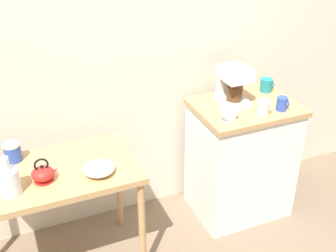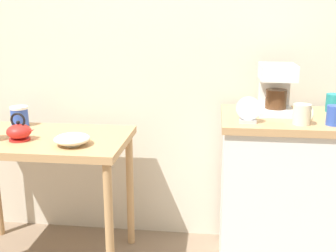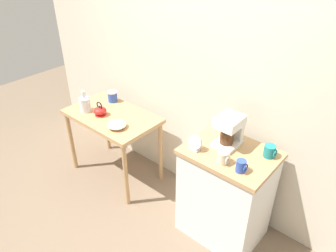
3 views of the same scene
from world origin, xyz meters
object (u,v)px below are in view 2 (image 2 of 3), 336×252
mug_blue (335,115)px  table_clock (248,111)px  coffee_maker (276,86)px  mug_small_cream (302,114)px  bowl_stoneware (72,139)px  canister_enamel (20,116)px  teakettle (19,131)px  mug_dark_teal (334,103)px

mug_blue → table_clock: (-0.40, -0.00, 0.01)m
coffee_maker → mug_small_cream: bearing=-67.8°
mug_small_cream → mug_blue: mug_small_cream is taller
mug_small_cream → table_clock: table_clock is taller
bowl_stoneware → canister_enamel: (-0.44, 0.33, 0.03)m
teakettle → mug_blue: size_ratio=1.66×
mug_dark_teal → table_clock: table_clock is taller
teakettle → mug_blue: (1.58, -0.00, 0.13)m
mug_dark_teal → table_clock: (-0.48, -0.30, 0.01)m
teakettle → canister_enamel: (-0.13, 0.28, 0.01)m
bowl_stoneware → mug_dark_teal: 1.40m
mug_blue → mug_small_cream: bearing=-178.6°
teakettle → mug_blue: 1.58m
teakettle → table_clock: 1.18m
canister_enamel → mug_small_cream: 1.59m
coffee_maker → mug_blue: size_ratio=2.77×
table_clock → teakettle: bearing=179.8°
coffee_maker → table_clock: coffee_maker is taller
mug_small_cream → mug_dark_teal: same height
mug_dark_teal → table_clock: size_ratio=0.75×
teakettle → mug_small_cream: bearing=-0.2°
coffee_maker → mug_small_cream: size_ratio=2.66×
teakettle → mug_dark_teal: (1.65, 0.29, 0.13)m
canister_enamel → mug_small_cream: (1.56, -0.29, 0.12)m
bowl_stoneware → mug_small_cream: bearing=2.3°
bowl_stoneware → teakettle: 0.31m
coffee_maker → mug_dark_teal: bearing=10.3°
coffee_maker → table_clock: (-0.16, -0.24, -0.08)m
coffee_maker → mug_dark_teal: (0.32, 0.06, -0.09)m
canister_enamel → table_clock: table_clock is taller
mug_small_cream → mug_dark_teal: size_ratio=1.01×
teakettle → table_clock: (1.17, -0.00, 0.14)m
coffee_maker → table_clock: bearing=-123.4°
teakettle → mug_small_cream: size_ratio=1.59×
bowl_stoneware → mug_blue: bearing=2.2°
canister_enamel → table_clock: (1.31, -0.28, 0.13)m
table_clock → bowl_stoneware: bearing=-177.0°
teakettle → coffee_maker: bearing=9.9°
teakettle → table_clock: table_clock is taller
teakettle → coffee_maker: size_ratio=0.60×
mug_small_cream → bowl_stoneware: bearing=-177.7°
mug_blue → bowl_stoneware: bearing=-177.8°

